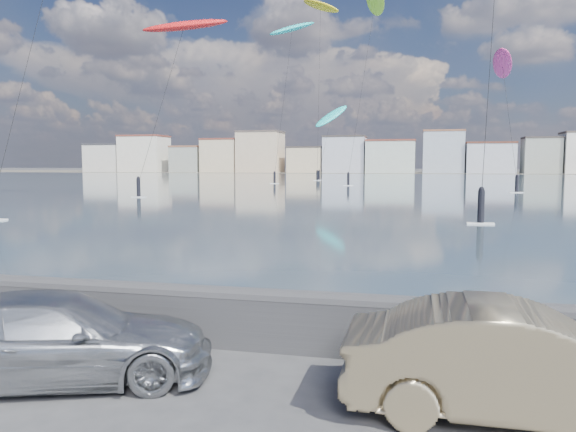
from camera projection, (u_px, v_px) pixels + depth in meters
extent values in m
plane|color=#333335|center=(142.00, 412.00, 7.24)|extent=(700.00, 700.00, 0.00)
cube|color=#2C3A4E|center=(398.00, 182.00, 95.96)|extent=(500.00, 177.00, 0.00)
cube|color=#4C473D|center=(409.00, 172.00, 201.15)|extent=(500.00, 60.00, 0.00)
cube|color=#28282B|center=(216.00, 321.00, 9.82)|extent=(400.00, 0.35, 0.90)
cylinder|color=#28282B|center=(215.00, 296.00, 9.78)|extent=(400.00, 0.36, 0.36)
cube|color=beige|center=(107.00, 159.00, 212.46)|extent=(14.00, 11.00, 10.00)
cube|color=#2D2D33|center=(107.00, 145.00, 211.97)|extent=(14.28, 11.22, 0.60)
cube|color=beige|center=(144.00, 155.00, 208.82)|extent=(16.00, 12.00, 13.00)
cube|color=brown|center=(144.00, 136.00, 208.18)|extent=(16.32, 12.24, 0.60)
cube|color=gray|center=(188.00, 160.00, 205.04)|extent=(11.00, 10.00, 9.00)
cube|color=brown|center=(188.00, 147.00, 204.59)|extent=(11.22, 10.20, 0.60)
cube|color=beige|center=(222.00, 156.00, 201.98)|extent=(13.00, 11.00, 11.50)
cube|color=brown|center=(222.00, 139.00, 201.42)|extent=(13.26, 11.22, 0.60)
cube|color=#CCB293|center=(261.00, 153.00, 198.58)|extent=(15.00, 12.00, 14.00)
cube|color=#4C423D|center=(260.00, 132.00, 197.90)|extent=(15.30, 12.24, 0.60)
cube|color=beige|center=(306.00, 160.00, 195.11)|extent=(12.00, 10.00, 8.50)
cube|color=#383330|center=(306.00, 147.00, 194.68)|extent=(12.24, 10.20, 0.60)
cube|color=#B2B7C6|center=(345.00, 155.00, 191.89)|extent=(14.00, 11.00, 12.00)
cube|color=#383330|center=(345.00, 137.00, 191.30)|extent=(14.28, 11.22, 0.60)
cube|color=#B7C6BC|center=(391.00, 157.00, 188.45)|extent=(16.00, 13.00, 10.50)
cube|color=brown|center=(391.00, 141.00, 187.93)|extent=(16.32, 13.26, 0.60)
cube|color=#9EA8B7|center=(443.00, 153.00, 184.46)|extent=(13.00, 10.00, 13.50)
cube|color=brown|center=(444.00, 131.00, 183.80)|extent=(13.26, 10.20, 0.60)
cube|color=#B2B7C6|center=(489.00, 159.00, 181.36)|extent=(15.00, 12.00, 9.50)
cube|color=#562D23|center=(490.00, 143.00, 180.89)|extent=(15.30, 12.24, 0.60)
cube|color=gray|center=(541.00, 156.00, 177.79)|extent=(11.00, 9.00, 11.00)
cube|color=#383330|center=(542.00, 138.00, 177.24)|extent=(11.22, 9.18, 0.60)
imported|color=#A8ABB0|center=(58.00, 338.00, 8.22)|extent=(4.83, 3.30, 1.30)
imported|color=tan|center=(521.00, 363.00, 6.98)|extent=(4.39, 1.55, 1.44)
cube|color=white|center=(480.00, 223.00, 29.57)|extent=(1.40, 0.42, 0.08)
cylinder|color=black|center=(481.00, 206.00, 29.49)|extent=(0.36, 0.36, 1.70)
sphere|color=black|center=(482.00, 189.00, 29.41)|extent=(0.28, 0.28, 0.28)
cylinder|color=black|center=(493.00, 19.00, 33.93)|extent=(1.94, 11.75, 21.19)
ellipsoid|color=red|center=(184.00, 26.00, 56.69)|extent=(9.26, 3.46, 2.15)
cube|color=white|center=(139.00, 197.00, 52.98)|extent=(1.40, 0.42, 0.08)
cylinder|color=black|center=(138.00, 187.00, 52.89)|extent=(0.36, 0.36, 1.70)
sphere|color=black|center=(138.00, 178.00, 52.81)|extent=(0.28, 0.28, 0.28)
cylinder|color=black|center=(162.00, 102.00, 54.78)|extent=(2.37, 6.05, 15.79)
ellipsoid|color=yellow|center=(321.00, 6.00, 111.57)|extent=(9.96, 9.07, 6.05)
cube|color=white|center=(317.00, 180.00, 104.34)|extent=(1.40, 0.42, 0.08)
cylinder|color=black|center=(317.00, 176.00, 104.26)|extent=(0.36, 0.36, 1.70)
sphere|color=black|center=(317.00, 171.00, 104.17)|extent=(0.28, 0.28, 0.28)
cylinder|color=black|center=(319.00, 87.00, 107.90)|extent=(1.39, 10.49, 33.14)
ellipsoid|color=#19BFBF|center=(331.00, 116.00, 119.34)|extent=(7.75, 6.23, 6.30)
cube|color=white|center=(319.00, 180.00, 107.24)|extent=(1.40, 0.42, 0.08)
cylinder|color=black|center=(319.00, 175.00, 107.16)|extent=(0.36, 0.36, 1.70)
sphere|color=black|center=(319.00, 171.00, 107.07)|extent=(0.28, 0.28, 0.28)
cylinder|color=black|center=(325.00, 143.00, 113.23)|extent=(0.19, 13.81, 11.94)
ellipsoid|color=#19BFBF|center=(292.00, 28.00, 100.06)|extent=(8.84, 9.08, 4.26)
cube|color=white|center=(275.00, 183.00, 88.69)|extent=(1.40, 0.42, 0.08)
cylinder|color=black|center=(275.00, 178.00, 88.61)|extent=(0.36, 0.36, 1.70)
sphere|color=black|center=(275.00, 172.00, 88.52)|extent=(0.28, 0.28, 0.28)
cylinder|color=black|center=(284.00, 97.00, 94.32)|extent=(0.39, 14.29, 25.94)
ellipsoid|color=#8CD826|center=(375.00, 1.00, 91.21)|extent=(3.21, 10.07, 3.56)
cube|color=white|center=(348.00, 186.00, 80.29)|extent=(1.40, 0.42, 0.08)
cylinder|color=black|center=(348.00, 179.00, 80.21)|extent=(0.36, 0.36, 1.70)
sphere|color=black|center=(348.00, 173.00, 80.12)|extent=(0.28, 0.28, 0.28)
cylinder|color=black|center=(363.00, 83.00, 85.69)|extent=(2.36, 14.68, 28.29)
ellipsoid|color=#E5338C|center=(502.00, 64.00, 66.26)|extent=(3.34, 8.18, 3.43)
cube|color=white|center=(516.00, 192.00, 61.34)|extent=(1.40, 0.42, 0.08)
cylinder|color=black|center=(517.00, 184.00, 61.26)|extent=(0.36, 0.36, 1.70)
sphere|color=black|center=(517.00, 176.00, 61.17)|extent=(0.28, 0.28, 0.28)
cylinder|color=black|center=(509.00, 120.00, 63.74)|extent=(1.14, 6.28, 13.63)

